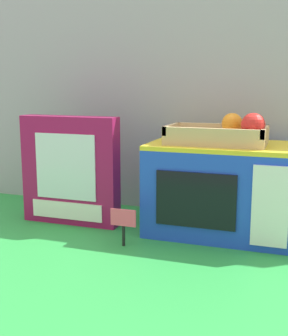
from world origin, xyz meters
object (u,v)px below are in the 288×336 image
(toy_microwave, at_px, (223,189))
(cookie_set_box, at_px, (70,171))
(food_groups_crate, at_px, (223,134))
(price_sign, at_px, (123,222))

(toy_microwave, xyz_separation_m, cookie_set_box, (-0.45, -0.06, 0.03))
(food_groups_crate, xyz_separation_m, cookie_set_box, (-0.45, -0.04, -0.12))
(food_groups_crate, relative_size, cookie_set_box, 0.82)
(price_sign, bearing_deg, food_groups_crate, 37.92)
(cookie_set_box, relative_size, price_sign, 3.26)
(food_groups_crate, bearing_deg, cookie_set_box, -174.96)
(food_groups_crate, distance_m, cookie_set_box, 0.47)
(toy_microwave, bearing_deg, cookie_set_box, -172.83)
(cookie_set_box, bearing_deg, toy_microwave, 7.17)
(toy_microwave, xyz_separation_m, food_groups_crate, (-0.00, -0.02, 0.16))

